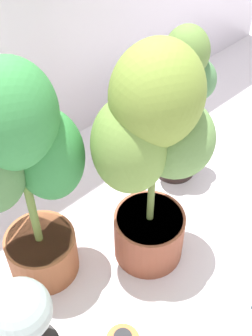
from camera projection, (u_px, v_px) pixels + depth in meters
name	position (u px, v px, depth m)	size (l,w,h in m)	color
ground_plane	(177.00, 265.00, 1.71)	(8.00, 8.00, 0.00)	silver
potted_plant_back_left	(24.00, 170.00, 1.34)	(0.43, 0.30, 0.90)	#9B5733
potted_plant_back_right	(181.00, 104.00, 1.79)	(0.30, 0.22, 0.71)	#312421
potted_plant_center	(153.00, 152.00, 1.38)	(0.46, 0.37, 0.91)	brown
floor_fan	(21.00, 315.00, 1.31)	(0.27, 0.27, 0.37)	#252323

